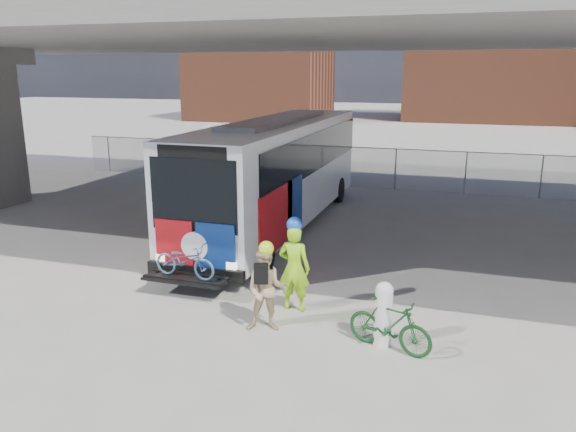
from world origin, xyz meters
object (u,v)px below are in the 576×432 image
at_px(bollard, 383,312).
at_px(cyclist_hivis, 294,266).
at_px(bus, 277,165).
at_px(cyclist_tan, 267,289).
at_px(bike_parked, 390,325).

height_order(bollard, cyclist_hivis, cyclist_hivis).
xyz_separation_m(bus, cyclist_tan, (2.42, -7.65, -1.21)).
distance_m(bus, cyclist_hivis, 7.09).
xyz_separation_m(cyclist_hivis, cyclist_tan, (-0.22, -1.16, -0.13)).
relative_size(cyclist_hivis, bike_parked, 1.25).
xyz_separation_m(cyclist_tan, bike_parked, (2.51, -0.08, -0.39)).
height_order(cyclist_tan, bike_parked, cyclist_tan).
bearing_deg(bus, cyclist_tan, -72.44).
bearing_deg(cyclist_tan, bike_parked, -17.35).
bearing_deg(bollard, cyclist_hivis, 153.52).
bearing_deg(bike_parked, cyclist_tan, 105.50).
relative_size(bus, cyclist_tan, 6.73).
bearing_deg(bike_parked, cyclist_hivis, 78.90).
xyz_separation_m(bollard, cyclist_hivis, (-2.14, 1.06, 0.34)).
distance_m(bollard, cyclist_tan, 2.37).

